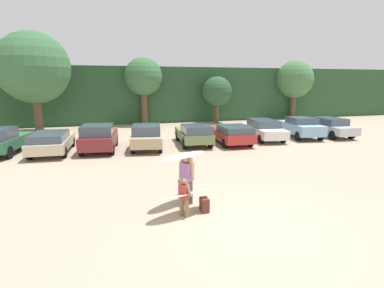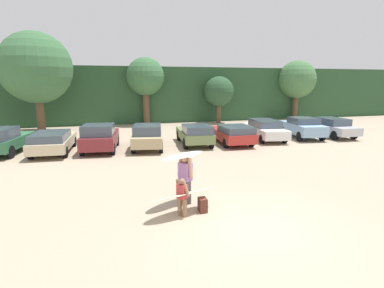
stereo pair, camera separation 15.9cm
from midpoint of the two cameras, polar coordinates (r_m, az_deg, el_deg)
ground_plane at (r=9.01m, az=12.22°, el=-15.23°), size 120.00×120.00×0.00m
hillside_ridge at (r=36.33m, az=-9.42°, el=9.37°), size 108.00×12.00×5.57m
tree_center_right at (r=27.34m, az=-27.18°, el=12.60°), size 5.56×5.56×7.94m
tree_right at (r=29.81m, az=-8.62°, el=12.31°), size 3.59×3.59×6.39m
tree_far_left at (r=30.77m, az=5.24°, el=9.78°), size 2.96×2.96×4.64m
tree_far_right at (r=35.72m, az=19.27°, el=11.35°), size 4.05×4.05×6.40m
parked_car_forest_green at (r=20.18m, az=-31.74°, el=0.63°), size 2.37×4.22×1.59m
parked_car_champagne at (r=19.22m, az=-24.49°, el=0.52°), size 2.16×4.69×1.28m
parked_car_maroon at (r=18.83m, az=-16.70°, el=1.24°), size 2.32×4.21×1.64m
parked_car_tan at (r=18.91m, az=-8.10°, el=1.55°), size 2.44×4.56×1.51m
parked_car_olive_green at (r=19.77m, az=0.78°, el=1.97°), size 2.16×4.46×1.40m
parked_car_red at (r=20.40m, az=7.68°, el=2.01°), size 2.09×4.74×1.29m
parked_car_white at (r=22.50m, az=13.73°, el=2.78°), size 2.37×4.97×1.39m
parked_car_sky_blue at (r=23.79m, az=20.26°, el=3.00°), size 2.35×4.15×1.51m
parked_car_silver at (r=25.37m, az=24.78°, el=3.01°), size 1.90×4.77×1.40m
person_adult at (r=10.20m, az=-0.83°, el=-6.08°), size 0.49×0.63×1.66m
person_child at (r=9.28m, az=-1.37°, el=-9.60°), size 0.39×0.51×1.20m
surfboard_white at (r=9.97m, az=-1.31°, el=-2.19°), size 1.88×1.42×0.08m
surfboard_cream at (r=9.44m, az=-1.00°, el=-9.41°), size 2.44×1.37×0.29m
backpack_dropped at (r=9.75m, az=2.48°, el=-11.38°), size 0.24×0.34×0.45m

